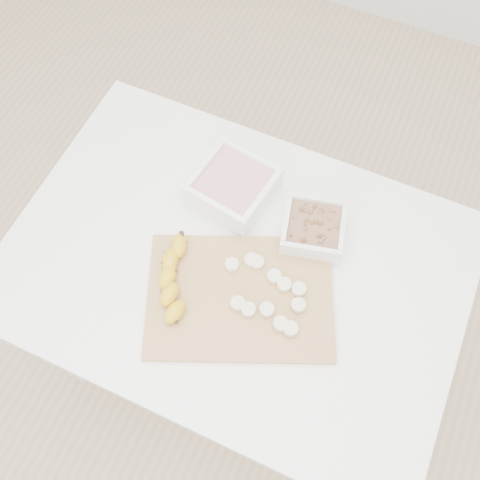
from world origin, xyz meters
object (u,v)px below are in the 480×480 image
at_px(bowl_yogurt, 233,187).
at_px(banana, 174,280).
at_px(table, 235,279).
at_px(cutting_board, 240,297).
at_px(bowl_granola, 313,229).

xyz_separation_m(bowl_yogurt, banana, (-0.02, -0.26, -0.01)).
bearing_deg(table, bowl_yogurt, 115.11).
relative_size(cutting_board, banana, 1.99).
distance_m(table, cutting_board, 0.13).
xyz_separation_m(bowl_yogurt, bowl_granola, (0.20, -0.02, -0.01)).
relative_size(table, cutting_board, 2.55).
bearing_deg(bowl_granola, table, -134.24).
distance_m(table, bowl_granola, 0.23).
bearing_deg(table, cutting_board, -57.19).
height_order(table, banana, banana).
xyz_separation_m(table, bowl_yogurt, (-0.07, 0.16, 0.14)).
bearing_deg(cutting_board, bowl_granola, 66.98).
bearing_deg(bowl_yogurt, bowl_granola, -6.16).
relative_size(bowl_yogurt, banana, 0.96).
height_order(cutting_board, banana, banana).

